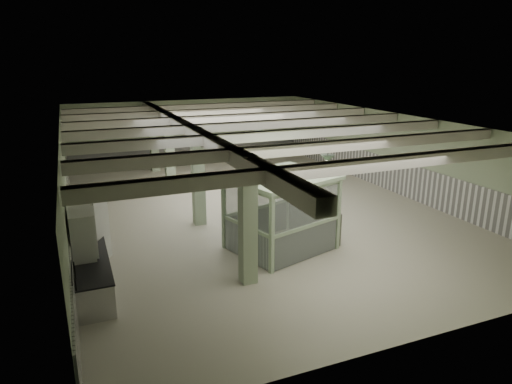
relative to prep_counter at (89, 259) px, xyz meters
name	(u,v)px	position (x,y,z in m)	size (l,w,h in m)	color
floor	(252,208)	(6.54, 3.87, -0.46)	(20.00, 20.00, 0.00)	beige
ceiling	(251,121)	(6.54, 3.87, 3.14)	(14.00, 20.00, 0.02)	white
wall_back	(190,130)	(6.54, 13.87, 1.34)	(14.00, 0.02, 3.60)	#A7BA95
wall_front	(428,266)	(6.54, -6.13, 1.34)	(14.00, 0.02, 3.60)	#A7BA95
wall_left	(65,183)	(-0.46, 3.87, 1.34)	(0.02, 20.00, 3.60)	#A7BA95
wall_right	(392,152)	(13.54, 3.87, 1.34)	(0.02, 20.00, 3.60)	#A7BA95
wainscot_left	(70,211)	(-0.44, 3.87, 0.29)	(0.05, 19.90, 1.50)	silver
wainscot_right	(390,174)	(13.51, 3.87, 0.29)	(0.05, 19.90, 1.50)	silver
wainscot_back	(190,148)	(6.54, 13.85, 0.29)	(13.90, 0.05, 1.50)	silver
girder	(189,130)	(4.04, 3.87, 2.92)	(0.45, 19.90, 0.40)	beige
beam_a	(363,165)	(6.54, -3.63, 2.96)	(13.90, 0.35, 0.32)	beige
beam_b	(314,148)	(6.54, -1.13, 2.96)	(13.90, 0.35, 0.32)	beige
beam_c	(278,135)	(6.54, 1.37, 2.96)	(13.90, 0.35, 0.32)	beige
beam_d	(251,125)	(6.54, 3.87, 2.96)	(13.90, 0.35, 0.32)	beige
beam_e	(230,118)	(6.54, 6.37, 2.96)	(13.90, 0.35, 0.32)	beige
beam_f	(214,112)	(6.54, 8.87, 2.96)	(13.90, 0.35, 0.32)	beige
beam_g	(200,107)	(6.54, 11.37, 2.96)	(13.90, 0.35, 0.32)	beige
column_a	(248,221)	(4.04, -2.13, 1.34)	(0.42, 0.42, 3.60)	#A3B794
column_b	(198,177)	(4.04, 2.87, 1.34)	(0.42, 0.42, 3.60)	#A3B794
column_c	(169,152)	(4.04, 7.87, 1.34)	(0.42, 0.42, 3.60)	#A3B794
column_d	(154,138)	(4.04, 11.87, 1.34)	(0.42, 0.42, 3.60)	#A3B794
hook_rail	(72,272)	(-0.39, -3.73, 1.39)	(0.02, 0.02, 1.20)	black
pendant_front	(328,158)	(7.04, -1.13, 2.59)	(0.44, 0.44, 0.22)	#314232
pendant_mid	(258,132)	(7.04, 4.37, 2.59)	(0.44, 0.44, 0.22)	#314232
pendant_back	(220,118)	(7.04, 9.37, 2.59)	(0.44, 0.44, 0.22)	#314232
prep_counter	(89,259)	(0.00, 0.00, 0.00)	(0.96, 5.49, 0.91)	silver
pitcher_near	(89,226)	(0.10, 1.28, 0.56)	(0.17, 0.19, 0.24)	silver
pitcher_far	(85,227)	(-0.01, 1.13, 0.59)	(0.21, 0.24, 0.31)	silver
veg_colander	(86,217)	(0.08, 2.16, 0.55)	(0.48, 0.48, 0.22)	#3C3B40
orange_bowl	(85,223)	(0.01, 1.80, 0.49)	(0.26, 0.26, 0.09)	#B2B2B7
skillet_near	(76,285)	(-0.34, -3.87, 1.17)	(0.26, 0.26, 0.03)	black
skillet_far	(75,273)	(-0.34, -3.29, 1.17)	(0.26, 0.26, 0.04)	black
walkin_cooler	(84,242)	(-0.08, -0.12, 0.60)	(0.97, 2.32, 2.13)	silver
guard_booth	(281,199)	(5.86, -0.38, 1.22)	(3.68, 3.36, 2.46)	#A7C09A
filing_cabinet	(333,228)	(7.63, -0.71, 0.09)	(0.36, 0.51, 1.11)	#636655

